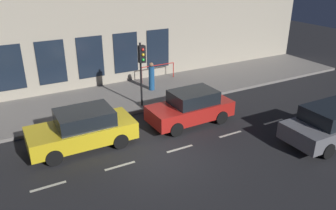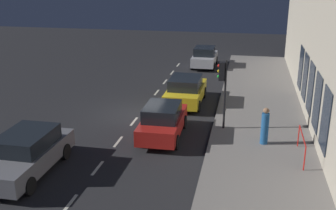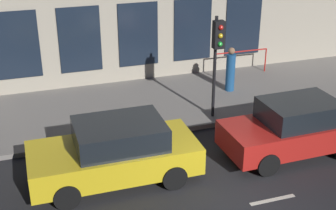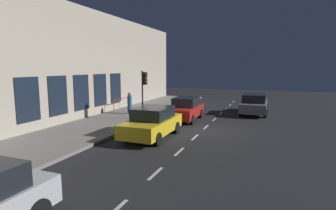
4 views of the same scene
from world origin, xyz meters
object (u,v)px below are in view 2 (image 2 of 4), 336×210
object	(u,v)px
parked_car_1	(205,57)
parked_car_3	(163,121)
pedestrian_0	(265,127)
traffic_light	(223,78)
parked_car_2	(186,90)
parked_car_0	(26,153)

from	to	relation	value
parked_car_1	parked_car_3	size ratio (longest dim) A/B	0.95
pedestrian_0	traffic_light	bearing A→B (deg)	-119.40
parked_car_2	traffic_light	bearing A→B (deg)	-58.35
parked_car_1	parked_car_2	size ratio (longest dim) A/B	0.90
pedestrian_0	parked_car_0	bearing A→B (deg)	-57.42
parked_car_2	parked_car_3	world-z (taller)	same
parked_car_1	traffic_light	bearing A→B (deg)	-80.24
parked_car_3	pedestrian_0	xyz separation A→B (m)	(4.51, -0.18, 0.13)
parked_car_3	traffic_light	bearing A→B (deg)	25.91
traffic_light	pedestrian_0	bearing A→B (deg)	-36.74
parked_car_1	pedestrian_0	world-z (taller)	pedestrian_0
traffic_light	parked_car_2	size ratio (longest dim) A/B	0.77
traffic_light	pedestrian_0	world-z (taller)	traffic_light
parked_car_1	parked_car_2	world-z (taller)	same
traffic_light	parked_car_1	size ratio (longest dim) A/B	0.86
traffic_light	pedestrian_0	size ratio (longest dim) A/B	2.02
traffic_light	parked_car_1	xyz separation A→B (m)	(-2.25, 13.11, -1.80)
traffic_light	parked_car_0	size ratio (longest dim) A/B	0.72
parked_car_2	pedestrian_0	xyz separation A→B (m)	(4.24, -5.21, 0.12)
parked_car_1	parked_car_3	world-z (taller)	same
parked_car_1	pedestrian_0	distance (m)	15.19
parked_car_2	pedestrian_0	bearing A→B (deg)	-50.45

